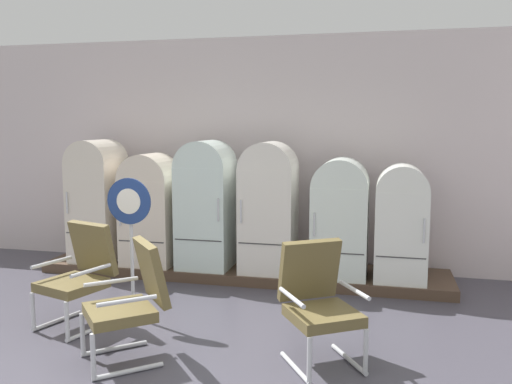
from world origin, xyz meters
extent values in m
cube|color=silver|center=(0.00, 3.66, 1.56)|extent=(11.76, 0.12, 3.13)
cube|color=#47443F|center=(0.00, 3.66, 2.78)|extent=(11.76, 0.07, 0.06)
cube|color=#4B3829|center=(0.00, 3.02, 0.06)|extent=(5.26, 0.95, 0.13)
cube|color=silver|center=(-1.98, 2.94, 0.79)|extent=(0.59, 0.70, 1.33)
cylinder|color=silver|center=(-1.98, 2.94, 1.46)|extent=(0.59, 0.69, 0.59)
cube|color=#383838|center=(-1.98, 2.59, 0.55)|extent=(0.55, 0.01, 0.01)
cylinder|color=silver|center=(-2.22, 2.57, 0.95)|extent=(0.02, 0.02, 0.28)
cube|color=beige|center=(-1.20, 2.88, 0.69)|extent=(0.67, 0.59, 1.13)
cylinder|color=beige|center=(-1.20, 2.88, 1.25)|extent=(0.67, 0.57, 0.67)
cube|color=#383838|center=(-1.20, 2.59, 0.49)|extent=(0.61, 0.01, 0.01)
cylinder|color=silver|center=(-1.47, 2.57, 0.83)|extent=(0.02, 0.02, 0.28)
cube|color=silver|center=(-0.44, 2.92, 0.78)|extent=(0.66, 0.67, 1.31)
cylinder|color=silver|center=(-0.44, 2.92, 1.43)|extent=(0.66, 0.65, 0.66)
cube|color=#383838|center=(-0.44, 2.59, 0.55)|extent=(0.61, 0.01, 0.01)
cylinder|color=silver|center=(-0.17, 2.57, 0.94)|extent=(0.02, 0.02, 0.28)
cube|color=silver|center=(0.39, 2.89, 0.78)|extent=(0.66, 0.61, 1.29)
cylinder|color=silver|center=(0.39, 2.89, 1.42)|extent=(0.66, 0.60, 0.66)
cube|color=#383838|center=(0.39, 2.59, 0.54)|extent=(0.61, 0.01, 0.01)
cylinder|color=silver|center=(0.12, 2.57, 0.93)|extent=(0.02, 0.02, 0.28)
cube|color=silver|center=(1.27, 2.93, 0.68)|extent=(0.66, 0.68, 1.10)
cylinder|color=silver|center=(1.27, 2.93, 1.23)|extent=(0.66, 0.66, 0.66)
cube|color=#383838|center=(1.27, 2.59, 0.48)|extent=(0.61, 0.01, 0.01)
cylinder|color=silver|center=(1.00, 2.57, 0.81)|extent=(0.02, 0.02, 0.28)
cube|color=white|center=(1.98, 2.90, 0.67)|extent=(0.60, 0.61, 1.07)
cylinder|color=white|center=(1.98, 2.90, 1.20)|extent=(0.60, 0.60, 0.60)
cube|color=#383838|center=(1.98, 2.59, 0.47)|extent=(0.55, 0.01, 0.01)
cylinder|color=silver|center=(2.22, 2.57, 0.79)|extent=(0.02, 0.02, 0.28)
cylinder|color=silver|center=(-1.37, 1.01, 0.02)|extent=(0.22, 0.55, 0.04)
cylinder|color=silver|center=(-1.45, 0.76, 0.20)|extent=(0.05, 0.05, 0.36)
cylinder|color=silver|center=(-0.91, 0.86, 0.02)|extent=(0.22, 0.55, 0.04)
cylinder|color=silver|center=(-0.99, 0.61, 0.20)|extent=(0.05, 0.05, 0.36)
cube|color=brown|center=(-1.14, 0.93, 0.43)|extent=(0.66, 0.65, 0.09)
cube|color=brown|center=(-1.05, 1.20, 0.74)|extent=(0.56, 0.33, 0.53)
cylinder|color=silver|center=(-1.41, 1.02, 0.61)|extent=(0.18, 0.45, 0.04)
cylinder|color=silver|center=(-0.87, 0.85, 0.61)|extent=(0.18, 0.45, 0.04)
cylinder|color=silver|center=(1.11, 0.54, 0.02)|extent=(0.34, 0.50, 0.04)
cylinder|color=silver|center=(1.26, 0.32, 0.20)|extent=(0.06, 0.06, 0.36)
cylinder|color=silver|center=(1.52, 0.81, 0.02)|extent=(0.34, 0.50, 0.04)
cylinder|color=silver|center=(1.67, 0.58, 0.20)|extent=(0.06, 0.06, 0.36)
cube|color=brown|center=(1.32, 0.68, 0.43)|extent=(0.72, 0.72, 0.09)
cube|color=brown|center=(1.17, 0.91, 0.74)|extent=(0.54, 0.43, 0.53)
cylinder|color=silver|center=(1.08, 0.52, 0.61)|extent=(0.28, 0.41, 0.04)
cylinder|color=silver|center=(1.56, 0.83, 0.61)|extent=(0.28, 0.41, 0.04)
cylinder|color=silver|center=(-0.49, 0.54, 0.02)|extent=(0.46, 0.40, 0.04)
cylinder|color=silver|center=(-0.69, 0.37, 0.20)|extent=(0.06, 0.06, 0.36)
cylinder|color=silver|center=(-0.17, 0.18, 0.02)|extent=(0.46, 0.40, 0.04)
cylinder|color=silver|center=(-0.37, 0.00, 0.20)|extent=(0.06, 0.06, 0.36)
cube|color=brown|center=(-0.33, 0.36, 0.43)|extent=(0.73, 0.74, 0.09)
cube|color=brown|center=(-0.12, 0.54, 0.74)|extent=(0.48, 0.52, 0.53)
cylinder|color=silver|center=(-0.52, 0.57, 0.61)|extent=(0.38, 0.33, 0.04)
cylinder|color=silver|center=(-0.15, 0.15, 0.61)|extent=(0.38, 0.33, 0.04)
cylinder|color=#2D2D30|center=(-0.68, 1.31, 0.01)|extent=(0.32, 0.32, 0.03)
cylinder|color=silver|center=(-0.68, 1.31, 0.62)|extent=(0.04, 0.04, 1.18)
cylinder|color=navy|center=(-0.68, 1.28, 1.21)|extent=(0.46, 0.02, 0.46)
cylinder|color=white|center=(-0.68, 1.27, 1.21)|extent=(0.25, 0.00, 0.25)
camera|label=1|loc=(1.75, -3.49, 1.99)|focal=37.33mm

